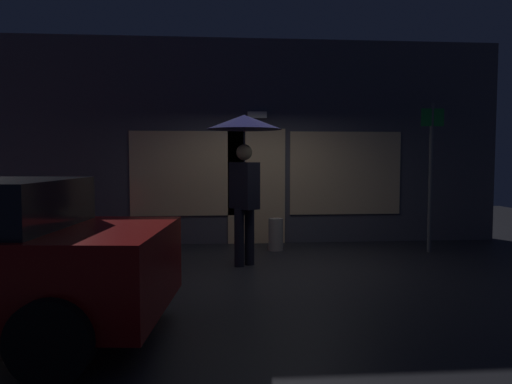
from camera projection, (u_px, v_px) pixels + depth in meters
name	position (u px, v px, depth m)	size (l,w,h in m)	color
ground_plane	(269.00, 268.00, 7.43)	(18.00, 18.00, 0.00)	#26262B
building_facade	(256.00, 143.00, 9.63)	(9.56, 0.48, 3.90)	#4C4C56
person_with_umbrella	(244.00, 146.00, 7.48)	(1.14, 1.14, 2.29)	black
street_sign_post	(431.00, 169.00, 8.59)	(0.40, 0.07, 2.59)	#595B60
sidewalk_bollard	(276.00, 234.00, 8.84)	(0.26, 0.26, 0.57)	#B2A899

